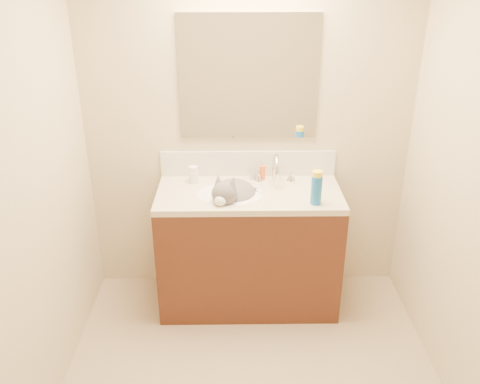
{
  "coord_description": "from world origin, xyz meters",
  "views": [
    {
      "loc": [
        -0.1,
        -2.01,
        2.26
      ],
      "look_at": [
        -0.06,
        0.92,
        0.88
      ],
      "focal_mm": 38.0,
      "sensor_mm": 36.0,
      "label": 1
    }
  ],
  "objects_px": {
    "vanity_cabinet": "(249,251)",
    "amber_bottle": "(262,173)",
    "spray_can": "(316,190)",
    "pill_bottle": "(193,175)",
    "cat": "(232,197)",
    "basin": "(231,203)",
    "silver_jar": "(253,175)",
    "faucet": "(276,171)"
  },
  "relations": [
    {
      "from": "cat",
      "to": "spray_can",
      "type": "distance_m",
      "value": 0.55
    },
    {
      "from": "amber_bottle",
      "to": "cat",
      "type": "bearing_deg",
      "value": -132.44
    },
    {
      "from": "pill_bottle",
      "to": "amber_bottle",
      "type": "distance_m",
      "value": 0.47
    },
    {
      "from": "faucet",
      "to": "pill_bottle",
      "type": "relative_size",
      "value": 2.45
    },
    {
      "from": "cat",
      "to": "spray_can",
      "type": "relative_size",
      "value": 2.51
    },
    {
      "from": "pill_bottle",
      "to": "silver_jar",
      "type": "distance_m",
      "value": 0.4
    },
    {
      "from": "cat",
      "to": "spray_can",
      "type": "xyz_separation_m",
      "value": [
        0.51,
        -0.15,
        0.12
      ]
    },
    {
      "from": "basin",
      "to": "pill_bottle",
      "type": "relative_size",
      "value": 3.94
    },
    {
      "from": "silver_jar",
      "to": "faucet",
      "type": "bearing_deg",
      "value": -23.99
    },
    {
      "from": "silver_jar",
      "to": "amber_bottle",
      "type": "bearing_deg",
      "value": -9.53
    },
    {
      "from": "vanity_cabinet",
      "to": "silver_jar",
      "type": "xyz_separation_m",
      "value": [
        0.03,
        0.2,
        0.48
      ]
    },
    {
      "from": "vanity_cabinet",
      "to": "faucet",
      "type": "distance_m",
      "value": 0.58
    },
    {
      "from": "faucet",
      "to": "silver_jar",
      "type": "relative_size",
      "value": 4.96
    },
    {
      "from": "cat",
      "to": "pill_bottle",
      "type": "bearing_deg",
      "value": 167.4
    },
    {
      "from": "vanity_cabinet",
      "to": "pill_bottle",
      "type": "distance_m",
      "value": 0.65
    },
    {
      "from": "cat",
      "to": "pill_bottle",
      "type": "xyz_separation_m",
      "value": [
        -0.26,
        0.18,
        0.08
      ]
    },
    {
      "from": "spray_can",
      "to": "cat",
      "type": "bearing_deg",
      "value": 163.47
    },
    {
      "from": "faucet",
      "to": "amber_bottle",
      "type": "distance_m",
      "value": 0.11
    },
    {
      "from": "cat",
      "to": "silver_jar",
      "type": "xyz_separation_m",
      "value": [
        0.14,
        0.23,
        0.05
      ]
    },
    {
      "from": "spray_can",
      "to": "basin",
      "type": "bearing_deg",
      "value": 163.81
    },
    {
      "from": "pill_bottle",
      "to": "silver_jar",
      "type": "height_order",
      "value": "pill_bottle"
    },
    {
      "from": "cat",
      "to": "amber_bottle",
      "type": "bearing_deg",
      "value": 69.63
    },
    {
      "from": "amber_bottle",
      "to": "spray_can",
      "type": "height_order",
      "value": "spray_can"
    },
    {
      "from": "basin",
      "to": "cat",
      "type": "relative_size",
      "value": 0.97
    },
    {
      "from": "basin",
      "to": "amber_bottle",
      "type": "distance_m",
      "value": 0.33
    },
    {
      "from": "basin",
      "to": "silver_jar",
      "type": "bearing_deg",
      "value": 57.5
    },
    {
      "from": "vanity_cabinet",
      "to": "amber_bottle",
      "type": "distance_m",
      "value": 0.54
    },
    {
      "from": "vanity_cabinet",
      "to": "basin",
      "type": "xyz_separation_m",
      "value": [
        -0.12,
        -0.03,
        0.38
      ]
    },
    {
      "from": "vanity_cabinet",
      "to": "amber_bottle",
      "type": "height_order",
      "value": "amber_bottle"
    },
    {
      "from": "vanity_cabinet",
      "to": "spray_can",
      "type": "xyz_separation_m",
      "value": [
        0.4,
        -0.18,
        0.54
      ]
    },
    {
      "from": "spray_can",
      "to": "faucet",
      "type": "bearing_deg",
      "value": 125.11
    },
    {
      "from": "basin",
      "to": "faucet",
      "type": "distance_m",
      "value": 0.38
    },
    {
      "from": "silver_jar",
      "to": "amber_bottle",
      "type": "xyz_separation_m",
      "value": [
        0.07,
        -0.01,
        0.02
      ]
    },
    {
      "from": "cat",
      "to": "amber_bottle",
      "type": "height_order",
      "value": "cat"
    },
    {
      "from": "faucet",
      "to": "silver_jar",
      "type": "xyz_separation_m",
      "value": [
        -0.15,
        0.07,
        -0.06
      ]
    },
    {
      "from": "basin",
      "to": "cat",
      "type": "bearing_deg",
      "value": 0.47
    },
    {
      "from": "silver_jar",
      "to": "spray_can",
      "type": "bearing_deg",
      "value": -45.84
    },
    {
      "from": "pill_bottle",
      "to": "cat",
      "type": "bearing_deg",
      "value": -34.67
    },
    {
      "from": "vanity_cabinet",
      "to": "pill_bottle",
      "type": "bearing_deg",
      "value": 157.83
    },
    {
      "from": "cat",
      "to": "silver_jar",
      "type": "distance_m",
      "value": 0.28
    },
    {
      "from": "pill_bottle",
      "to": "basin",
      "type": "bearing_deg",
      "value": -35.85
    },
    {
      "from": "basin",
      "to": "spray_can",
      "type": "relative_size",
      "value": 2.43
    }
  ]
}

